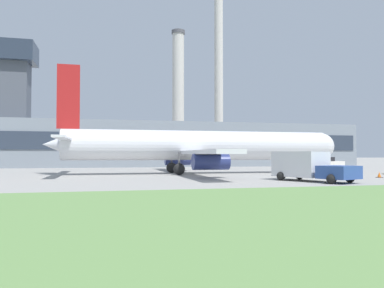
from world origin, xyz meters
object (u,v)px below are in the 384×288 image
object	(u,v)px
pushback_tug	(327,165)
ground_crew_person	(310,166)
fuel_truck	(308,166)
airplane	(197,146)

from	to	relation	value
pushback_tug	ground_crew_person	world-z (taller)	ground_crew_person
fuel_truck	ground_crew_person	world-z (taller)	fuel_truck
airplane	ground_crew_person	world-z (taller)	airplane
pushback_tug	fuel_truck	bearing A→B (deg)	-127.39
airplane	ground_crew_person	size ratio (longest dim) A/B	18.09
airplane	pushback_tug	xyz separation A→B (m)	(16.46, 1.21, -2.17)
airplane	ground_crew_person	bearing A→B (deg)	-21.49
ground_crew_person	airplane	bearing A→B (deg)	158.51
airplane	ground_crew_person	xyz separation A→B (m)	(10.91, -4.29, -2.06)
airplane	ground_crew_person	distance (m)	11.90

